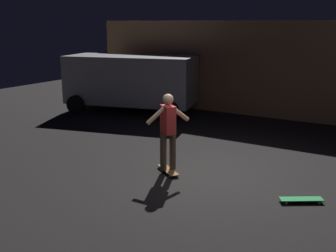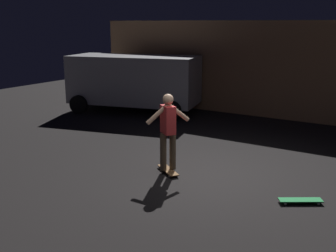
{
  "view_description": "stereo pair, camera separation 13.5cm",
  "coord_description": "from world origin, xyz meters",
  "views": [
    {
      "loc": [
        3.54,
        -7.48,
        3.18
      ],
      "look_at": [
        -0.87,
        -0.2,
        1.05
      ],
      "focal_mm": 44.21,
      "sensor_mm": 36.0,
      "label": 1
    },
    {
      "loc": [
        3.65,
        -7.41,
        3.18
      ],
      "look_at": [
        -0.87,
        -0.2,
        1.05
      ],
      "focal_mm": 44.21,
      "sensor_mm": 36.0,
      "label": 2
    }
  ],
  "objects": [
    {
      "name": "skateboard_spare",
      "position": [
        2.0,
        -0.26,
        0.06
      ],
      "size": [
        0.76,
        0.59,
        0.07
      ],
      "color": "green",
      "rests_on": "ground_plane"
    },
    {
      "name": "skater",
      "position": [
        -0.87,
        -0.2,
        1.04
      ],
      "size": [
        0.65,
        0.85,
        1.67
      ],
      "color": "brown",
      "rests_on": "skateboard_ridden"
    },
    {
      "name": "skateboard_ridden",
      "position": [
        -0.87,
        -0.2,
        0.06
      ],
      "size": [
        0.75,
        0.62,
        0.07
      ],
      "color": "olive",
      "rests_on": "ground_plane"
    },
    {
      "name": "ground_plane",
      "position": [
        0.0,
        0.0,
        0.0
      ],
      "size": [
        28.0,
        28.0,
        0.0
      ],
      "primitive_type": "plane",
      "color": "black"
    },
    {
      "name": "low_building",
      "position": [
        -1.4,
        7.81,
        1.63
      ],
      "size": [
        12.62,
        3.25,
        3.26
      ],
      "color": "#AD7F56",
      "rests_on": "ground_plane"
    },
    {
      "name": "parked_van",
      "position": [
        -5.37,
        4.62,
        1.16
      ],
      "size": [
        4.92,
        3.15,
        2.03
      ],
      "color": "#B2B2B7",
      "rests_on": "ground_plane"
    }
  ]
}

